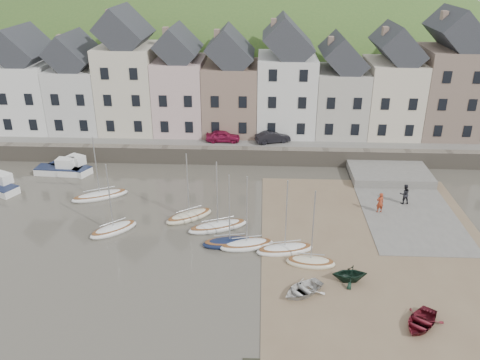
{
  "coord_description": "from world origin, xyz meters",
  "views": [
    {
      "loc": [
        1.86,
        -33.62,
        21.09
      ],
      "look_at": [
        0.0,
        6.0,
        3.0
      ],
      "focal_mm": 37.3,
      "sensor_mm": 36.0,
      "label": 1
    }
  ],
  "objects_px": {
    "rowboat_white": "(303,289)",
    "rowboat_red": "(421,322)",
    "car_right": "(273,137)",
    "sailboat_0": "(100,196)",
    "person_red": "(380,203)",
    "person_dark": "(405,194)",
    "car_left": "(223,136)",
    "rowboat_green": "(350,273)"
  },
  "relations": [
    {
      "from": "rowboat_red",
      "to": "person_dark",
      "type": "bearing_deg",
      "value": 115.69
    },
    {
      "from": "rowboat_red",
      "to": "car_right",
      "type": "xyz_separation_m",
      "value": [
        -8.81,
        28.32,
        1.86
      ]
    },
    {
      "from": "person_dark",
      "to": "car_right",
      "type": "height_order",
      "value": "car_right"
    },
    {
      "from": "sailboat_0",
      "to": "rowboat_green",
      "type": "relative_size",
      "value": 2.58
    },
    {
      "from": "rowboat_white",
      "to": "car_right",
      "type": "bearing_deg",
      "value": 144.74
    },
    {
      "from": "rowboat_white",
      "to": "person_red",
      "type": "height_order",
      "value": "person_red"
    },
    {
      "from": "sailboat_0",
      "to": "car_right",
      "type": "height_order",
      "value": "sailboat_0"
    },
    {
      "from": "rowboat_red",
      "to": "person_dark",
      "type": "distance_m",
      "value": 16.96
    },
    {
      "from": "sailboat_0",
      "to": "rowboat_red",
      "type": "relative_size",
      "value": 2.01
    },
    {
      "from": "rowboat_white",
      "to": "rowboat_red",
      "type": "xyz_separation_m",
      "value": [
        7.06,
        -2.91,
        0.0
      ]
    },
    {
      "from": "rowboat_green",
      "to": "rowboat_red",
      "type": "distance_m",
      "value": 5.81
    },
    {
      "from": "sailboat_0",
      "to": "car_right",
      "type": "xyz_separation_m",
      "value": [
        16.39,
        11.65,
        1.98
      ]
    },
    {
      "from": "rowboat_white",
      "to": "rowboat_green",
      "type": "relative_size",
      "value": 1.28
    },
    {
      "from": "sailboat_0",
      "to": "person_dark",
      "type": "height_order",
      "value": "sailboat_0"
    },
    {
      "from": "rowboat_green",
      "to": "car_right",
      "type": "height_order",
      "value": "car_right"
    },
    {
      "from": "sailboat_0",
      "to": "rowboat_green",
      "type": "xyz_separation_m",
      "value": [
        21.5,
        -12.2,
        0.45
      ]
    },
    {
      "from": "sailboat_0",
      "to": "car_right",
      "type": "distance_m",
      "value": 20.21
    },
    {
      "from": "rowboat_green",
      "to": "car_left",
      "type": "relative_size",
      "value": 0.64
    },
    {
      "from": "rowboat_green",
      "to": "person_dark",
      "type": "height_order",
      "value": "person_dark"
    },
    {
      "from": "rowboat_red",
      "to": "rowboat_green",
      "type": "bearing_deg",
      "value": 165.74
    },
    {
      "from": "rowboat_white",
      "to": "rowboat_red",
      "type": "height_order",
      "value": "same"
    },
    {
      "from": "rowboat_red",
      "to": "car_left",
      "type": "height_order",
      "value": "car_left"
    },
    {
      "from": "rowboat_red",
      "to": "car_left",
      "type": "bearing_deg",
      "value": 153.22
    },
    {
      "from": "sailboat_0",
      "to": "car_left",
      "type": "distance_m",
      "value": 15.98
    },
    {
      "from": "sailboat_0",
      "to": "rowboat_green",
      "type": "distance_m",
      "value": 24.72
    },
    {
      "from": "rowboat_red",
      "to": "car_left",
      "type": "distance_m",
      "value": 31.84
    },
    {
      "from": "rowboat_white",
      "to": "rowboat_green",
      "type": "height_order",
      "value": "rowboat_green"
    },
    {
      "from": "sailboat_0",
      "to": "person_red",
      "type": "bearing_deg",
      "value": -4.02
    },
    {
      "from": "person_dark",
      "to": "car_left",
      "type": "xyz_separation_m",
      "value": [
        -17.53,
        11.66,
        1.18
      ]
    },
    {
      "from": "person_red",
      "to": "car_left",
      "type": "distance_m",
      "value": 20.15
    },
    {
      "from": "person_dark",
      "to": "rowboat_green",
      "type": "bearing_deg",
      "value": 53.67
    },
    {
      "from": "sailboat_0",
      "to": "rowboat_white",
      "type": "bearing_deg",
      "value": -37.19
    },
    {
      "from": "rowboat_white",
      "to": "rowboat_red",
      "type": "distance_m",
      "value": 7.64
    },
    {
      "from": "rowboat_white",
      "to": "sailboat_0",
      "type": "bearing_deg",
      "value": -166.38
    },
    {
      "from": "sailboat_0",
      "to": "rowboat_white",
      "type": "xyz_separation_m",
      "value": [
        18.13,
        -13.76,
        0.13
      ]
    },
    {
      "from": "person_red",
      "to": "person_dark",
      "type": "distance_m",
      "value": 3.14
    },
    {
      "from": "rowboat_red",
      "to": "person_dark",
      "type": "xyz_separation_m",
      "value": [
        3.1,
        16.66,
        0.69
      ]
    },
    {
      "from": "person_dark",
      "to": "car_right",
      "type": "distance_m",
      "value": 16.7
    },
    {
      "from": "rowboat_red",
      "to": "person_dark",
      "type": "relative_size",
      "value": 1.65
    },
    {
      "from": "car_left",
      "to": "sailboat_0",
      "type": "bearing_deg",
      "value": 136.65
    },
    {
      "from": "car_left",
      "to": "person_red",
      "type": "bearing_deg",
      "value": -132.62
    },
    {
      "from": "rowboat_green",
      "to": "car_right",
      "type": "bearing_deg",
      "value": -172.1
    }
  ]
}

